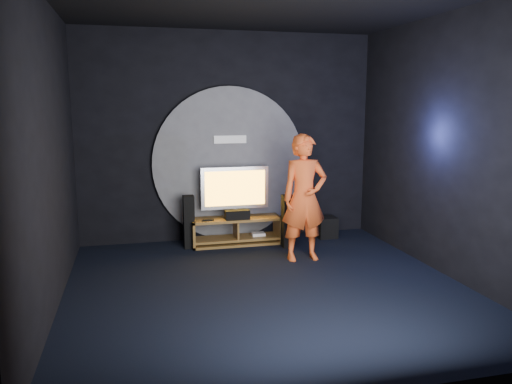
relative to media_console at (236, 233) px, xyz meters
The scene contains 14 objects.
floor 2.06m from the media_console, 90.76° to the right, with size 5.00×5.00×0.00m, color black.
back_wall 1.62m from the media_console, 93.45° to the left, with size 5.00×0.04×3.50m, color black.
front_wall 4.81m from the media_console, 90.34° to the right, with size 5.00×0.04×3.50m, color black.
left_wall 3.61m from the media_console, 140.95° to the right, with size 0.04×5.00×3.50m, color black.
right_wall 3.57m from the media_console, 39.66° to the right, with size 0.04×5.00×3.50m, color black.
wall_disc_panel 1.18m from the media_console, 93.94° to the left, with size 2.60×0.11×2.60m.
media_console is the anchor object (origin of this frame).
tv 0.72m from the media_console, 95.75° to the left, with size 1.13×0.22×0.84m.
center_speaker 0.35m from the media_console, 93.32° to the right, with size 0.40×0.15×0.15m, color black.
remote 0.57m from the media_console, 166.13° to the right, with size 0.18×0.05×0.02m, color black.
tower_speaker_left 0.82m from the media_console, behind, with size 0.17×0.19×0.86m, color black.
tower_speaker_right 0.89m from the media_console, 25.76° to the right, with size 0.17×0.19×0.86m, color black.
subwoofer 1.61m from the media_console, ahead, with size 0.33×0.33×0.36m, color black.
player 1.52m from the media_console, 52.23° to the right, with size 0.69×0.45×1.88m, color #E1501E.
Camera 1 is at (-1.59, -5.84, 2.31)m, focal length 35.00 mm.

